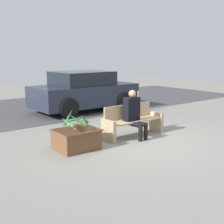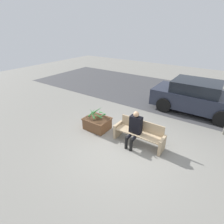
% 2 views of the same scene
% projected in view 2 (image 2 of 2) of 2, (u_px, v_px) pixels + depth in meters
% --- Properties ---
extents(ground_plane, '(30.00, 30.00, 0.00)m').
position_uv_depth(ground_plane, '(125.00, 148.00, 5.91)').
color(ground_plane, gray).
extents(road_surface, '(20.00, 6.00, 0.01)m').
position_uv_depth(road_surface, '(177.00, 96.00, 10.37)').
color(road_surface, '#424244').
rests_on(road_surface, ground_plane).
extents(bench, '(1.78, 0.51, 0.82)m').
position_uv_depth(bench, '(139.00, 133.00, 6.02)').
color(bench, tan).
rests_on(bench, ground_plane).
extents(person_seated, '(0.41, 0.60, 1.24)m').
position_uv_depth(person_seated, '(135.00, 128.00, 5.83)').
color(person_seated, black).
rests_on(person_seated, ground_plane).
extents(planter_box, '(0.97, 0.78, 0.47)m').
position_uv_depth(planter_box, '(97.00, 123.00, 6.94)').
color(planter_box, brown).
rests_on(planter_box, ground_plane).
extents(potted_plant, '(0.62, 0.66, 0.44)m').
position_uv_depth(potted_plant, '(97.00, 114.00, 6.76)').
color(potted_plant, brown).
rests_on(potted_plant, planter_box).
extents(parked_car, '(3.94, 1.98, 1.49)m').
position_uv_depth(parked_car, '(196.00, 97.00, 8.18)').
color(parked_car, '#232838').
rests_on(parked_car, ground_plane).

